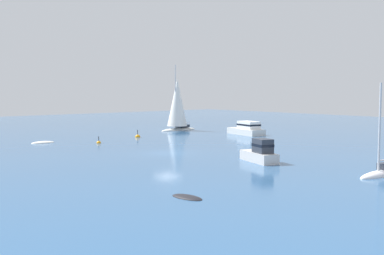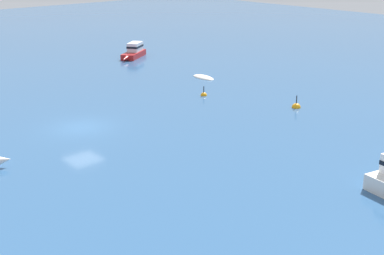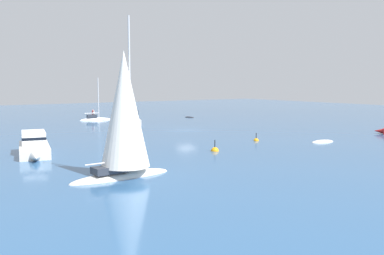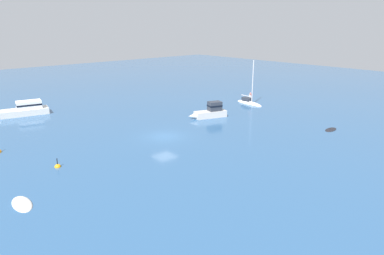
{
  "view_description": "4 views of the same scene",
  "coord_description": "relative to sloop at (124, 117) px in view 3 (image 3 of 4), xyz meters",
  "views": [
    {
      "loc": [
        -38.61,
        30.02,
        6.54
      ],
      "look_at": [
        -2.64,
        -1.1,
        2.77
      ],
      "focal_mm": 44.42,
      "sensor_mm": 36.0,
      "label": 1
    },
    {
      "loc": [
        -19.49,
        -34.12,
        12.62
      ],
      "look_at": [
        4.79,
        -6.79,
        0.61
      ],
      "focal_mm": 51.93,
      "sensor_mm": 36.0,
      "label": 2
    },
    {
      "loc": [
        46.47,
        -30.07,
        6.24
      ],
      "look_at": [
        7.97,
        -4.39,
        1.31
      ],
      "focal_mm": 39.37,
      "sensor_mm": 36.0,
      "label": 3
    },
    {
      "loc": [
        23.73,
        31.23,
        12.63
      ],
      "look_at": [
        -3.43,
        1.0,
        0.63
      ],
      "focal_mm": 33.07,
      "sensor_mm": 36.0,
      "label": 4
    }
  ],
  "objects": [
    {
      "name": "ground_plane",
      "position": [
        -21.12,
        18.52,
        -3.99
      ],
      "size": [
        160.0,
        160.0,
        0.0
      ],
      "primitive_type": "plane",
      "color": "#2D5684"
    },
    {
      "name": "sloop",
      "position": [
        0.0,
        0.0,
        0.0
      ],
      "size": [
        3.42,
        7.28,
        11.0
      ],
      "rotation": [
        0.0,
        0.0,
        1.63
      ],
      "color": "silver",
      "rests_on": "ground"
    },
    {
      "name": "sailboat",
      "position": [
        -42.12,
        13.94,
        -3.78
      ],
      "size": [
        1.71,
        5.44,
        7.53
      ],
      "rotation": [
        0.0,
        0.0,
        1.47
      ],
      "color": "white",
      "rests_on": "ground"
    },
    {
      "name": "powerboat",
      "position": [
        -31.27,
        15.85,
        -3.18
      ],
      "size": [
        5.63,
        2.95,
        2.18
      ],
      "rotation": [
        0.0,
        0.0,
        5.96
      ],
      "color": "silver",
      "rests_on": "ground"
    },
    {
      "name": "tender",
      "position": [
        -38.04,
        30.17,
        -3.99
      ],
      "size": [
        2.42,
        1.29,
        0.31
      ],
      "rotation": [
        0.0,
        0.0,
        0.1
      ],
      "color": "black",
      "rests_on": "ground"
    },
    {
      "name": "skiff",
      "position": [
        -3.59,
        24.36,
        -3.99
      ],
      "size": [
        1.47,
        2.96,
        0.48
      ],
      "rotation": [
        0.0,
        0.0,
        1.5
      ],
      "color": "silver",
      "rests_on": "ground"
    },
    {
      "name": "powerboat_1",
      "position": [
        -12.41,
        -2.89,
        -3.18
      ],
      "size": [
        8.11,
        3.65,
        1.98
      ],
      "rotation": [
        0.0,
        0.0,
        6.08
      ],
      "color": "silver",
      "rests_on": "ground"
    },
    {
      "name": "channel_buoy",
      "position": [
        -5.23,
        11.37,
        -3.98
      ],
      "size": [
        0.73,
        0.73,
        1.39
      ],
      "color": "orange",
      "rests_on": "ground"
    },
    {
      "name": "mooring_buoy",
      "position": [
        -8.28,
        19.23,
        -3.98
      ],
      "size": [
        0.57,
        0.57,
        1.12
      ],
      "color": "orange",
      "rests_on": "ground"
    }
  ]
}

